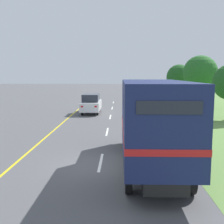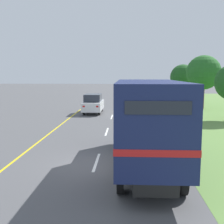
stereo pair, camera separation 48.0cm
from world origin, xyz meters
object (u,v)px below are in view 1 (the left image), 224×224
at_px(roadside_tree_mid, 200,73).
at_px(roadside_tree_far, 179,77).
at_px(horse_trailer_truck, 152,120).
at_px(lead_car_white, 91,103).
at_px(highway_sign, 187,101).

height_order(roadside_tree_mid, roadside_tree_far, roadside_tree_mid).
bearing_deg(horse_trailer_truck, lead_car_white, 104.11).
distance_m(highway_sign, roadside_tree_far, 18.43).
xyz_separation_m(roadside_tree_mid, roadside_tree_far, (-0.97, 6.44, -0.56)).
xyz_separation_m(horse_trailer_truck, roadside_tree_mid, (7.68, 20.46, 2.00)).
distance_m(roadside_tree_mid, roadside_tree_far, 6.54).
xyz_separation_m(horse_trailer_truck, highway_sign, (3.55, 8.81, -0.03)).
xyz_separation_m(highway_sign, roadside_tree_mid, (4.13, 11.65, 2.04)).
height_order(lead_car_white, highway_sign, highway_sign).
relative_size(horse_trailer_truck, roadside_tree_far, 1.64).
bearing_deg(horse_trailer_truck, roadside_tree_mid, 69.42).
distance_m(horse_trailer_truck, roadside_tree_mid, 21.94).
height_order(horse_trailer_truck, roadside_tree_far, roadside_tree_far).
bearing_deg(roadside_tree_mid, roadside_tree_far, 98.53).
height_order(horse_trailer_truck, roadside_tree_mid, roadside_tree_mid).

